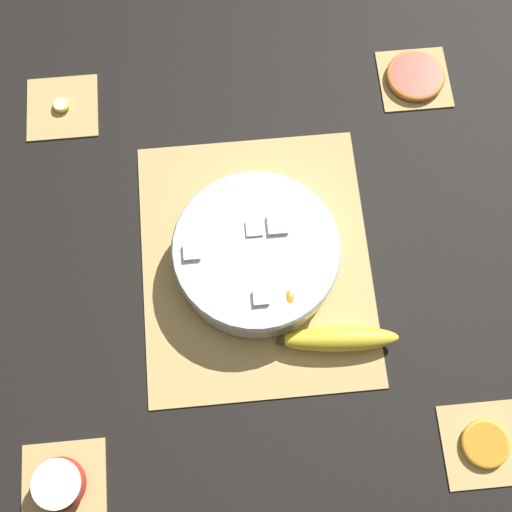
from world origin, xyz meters
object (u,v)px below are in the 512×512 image
grapefruit_slice (415,76)px  fruit_salad_bowl (256,253)px  orange_slice_whole (485,444)px  whole_banana (338,339)px  banana_coin_single (61,105)px  apple_half (59,484)px

grapefruit_slice → fruit_salad_bowl: bearing=-44.6°
fruit_salad_bowl → grapefruit_slice: (-0.31, 0.31, -0.03)m
orange_slice_whole → grapefruit_slice: bearing=180.0°
whole_banana → banana_coin_single: size_ratio=6.29×
whole_banana → orange_slice_whole: (0.17, 0.19, -0.01)m
whole_banana → banana_coin_single: bearing=-137.2°
fruit_salad_bowl → banana_coin_single: (-0.31, -0.30, -0.03)m
banana_coin_single → whole_banana: bearing=42.8°
banana_coin_single → grapefruit_slice: (-0.00, 0.61, 0.00)m
fruit_salad_bowl → orange_slice_whole: bearing=44.6°
orange_slice_whole → banana_coin_single: size_ratio=2.40×
orange_slice_whole → banana_coin_single: (-0.62, -0.61, -0.00)m
fruit_salad_bowl → banana_coin_single: fruit_salad_bowl is taller
orange_slice_whole → banana_coin_single: 0.87m
banana_coin_single → grapefruit_slice: bearing=90.0°
orange_slice_whole → apple_half: bearing=-90.0°
banana_coin_single → grapefruit_slice: size_ratio=0.29×
whole_banana → apple_half: bearing=-67.8°
fruit_salad_bowl → grapefruit_slice: bearing=135.4°
whole_banana → orange_slice_whole: bearing=48.9°
fruit_salad_bowl → orange_slice_whole: (0.31, 0.31, -0.03)m
apple_half → orange_slice_whole: size_ratio=1.07×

